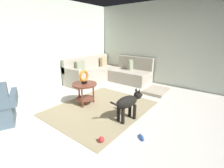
% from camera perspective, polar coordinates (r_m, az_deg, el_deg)
% --- Properties ---
extents(ground_plane, '(6.00, 6.00, 0.10)m').
position_cam_1_polar(ground_plane, '(3.33, 3.57, -13.78)').
color(ground_plane, silver).
extents(wall_back, '(6.00, 0.12, 2.70)m').
position_cam_1_polar(wall_back, '(5.10, -25.30, 12.34)').
color(wall_back, silver).
rests_on(wall_back, ground_plane).
extents(wall_right, '(0.12, 6.00, 2.70)m').
position_cam_1_polar(wall_right, '(5.54, 21.68, 13.09)').
color(wall_right, silver).
rests_on(wall_right, ground_plane).
extents(area_rug, '(2.30, 1.90, 0.01)m').
position_cam_1_polar(area_rug, '(3.78, -4.02, -8.71)').
color(area_rug, tan).
rests_on(area_rug, ground_plane).
extents(sectional_couch, '(2.20, 2.25, 0.88)m').
position_cam_1_polar(sectional_couch, '(5.81, -1.79, 3.89)').
color(sectional_couch, '#B2A899').
rests_on(sectional_couch, ground_plane).
extents(side_table, '(0.60, 0.60, 0.54)m').
position_cam_1_polar(side_table, '(3.90, -9.90, -1.55)').
color(side_table, brown).
rests_on(side_table, ground_plane).
extents(torus_sculpture, '(0.28, 0.08, 0.33)m').
position_cam_1_polar(torus_sculpture, '(3.81, -10.13, 2.63)').
color(torus_sculpture, black).
rests_on(torus_sculpture, side_table).
extents(dog_bed_mat, '(0.80, 0.60, 0.09)m').
position_cam_1_polar(dog_bed_mat, '(4.93, 15.85, -2.39)').
color(dog_bed_mat, '#B2A38E').
rests_on(dog_bed_mat, ground_plane).
extents(dog, '(0.83, 0.35, 0.63)m').
position_cam_1_polar(dog, '(3.18, 5.99, -6.72)').
color(dog, black).
rests_on(dog, ground_plane).
extents(dog_toy_ball, '(0.10, 0.10, 0.10)m').
position_cam_1_polar(dog_toy_ball, '(2.71, -3.86, -19.46)').
color(dog_toy_ball, red).
rests_on(dog_toy_ball, ground_plane).
extents(dog_toy_bone, '(0.16, 0.18, 0.06)m').
position_cam_1_polar(dog_toy_bone, '(2.84, 10.69, -18.45)').
color(dog_toy_bone, blue).
rests_on(dog_toy_bone, ground_plane).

